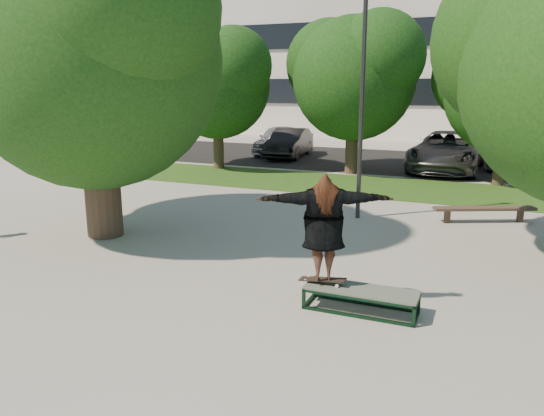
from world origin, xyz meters
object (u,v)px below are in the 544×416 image
at_px(bench, 484,210).
at_px(car_dark, 289,143).
at_px(tree_left, 91,44).
at_px(lamppost, 362,100).
at_px(car_silver_b, 517,149).
at_px(car_grey, 447,151).
at_px(car_silver_a, 279,140).
at_px(grind_box, 361,300).

distance_m(bench, car_dark, 13.31).
relative_size(tree_left, lamppost, 1.16).
bearing_deg(tree_left, car_dark, 92.82).
xyz_separation_m(car_dark, car_silver_b, (10.20, 1.03, 0.09)).
relative_size(bench, car_dark, 0.61).
height_order(tree_left, car_grey, tree_left).
bearing_deg(lamppost, tree_left, -143.58).
distance_m(tree_left, car_grey, 15.18).
distance_m(car_dark, car_grey, 7.61).
relative_size(car_silver_a, car_dark, 1.01).
distance_m(tree_left, grind_box, 8.25).
height_order(tree_left, car_silver_b, tree_left).
relative_size(tree_left, bench, 2.78).
bearing_deg(car_dark, lamppost, -65.74).
bearing_deg(car_silver_b, car_dark, -170.74).
bearing_deg(car_silver_b, tree_left, -118.16).
bearing_deg(bench, car_silver_b, 59.90).
bearing_deg(lamppost, car_grey, 80.73).
height_order(lamppost, car_dark, lamppost).
xyz_separation_m(bench, car_dark, (-9.18, 9.64, 0.35)).
distance_m(grind_box, bench, 6.94).
bearing_deg(grind_box, car_silver_a, 115.96).
height_order(lamppost, grind_box, lamppost).
distance_m(tree_left, car_dark, 14.87).
bearing_deg(car_dark, tree_left, -92.74).
bearing_deg(car_silver_b, car_grey, -135.94).
distance_m(bench, car_grey, 8.54).
distance_m(lamppost, grind_box, 6.78).
relative_size(bench, car_silver_b, 0.48).
xyz_separation_m(grind_box, car_silver_a, (-8.42, 17.29, 0.54)).
height_order(bench, car_silver_b, car_silver_b).
distance_m(bench, car_silver_a, 14.61).
distance_m(car_silver_a, car_silver_b, 11.12).
bearing_deg(car_grey, car_silver_a, 167.86).
xyz_separation_m(car_dark, car_grey, (7.50, -1.28, 0.11)).
bearing_deg(tree_left, car_silver_b, 58.35).
distance_m(grind_box, car_dark, 18.02).
xyz_separation_m(grind_box, bench, (1.68, 6.73, 0.15)).
distance_m(grind_box, car_silver_b, 17.63).
distance_m(tree_left, bench, 10.52).
height_order(lamppost, bench, lamppost).
xyz_separation_m(grind_box, car_silver_b, (2.70, 17.41, 0.59)).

